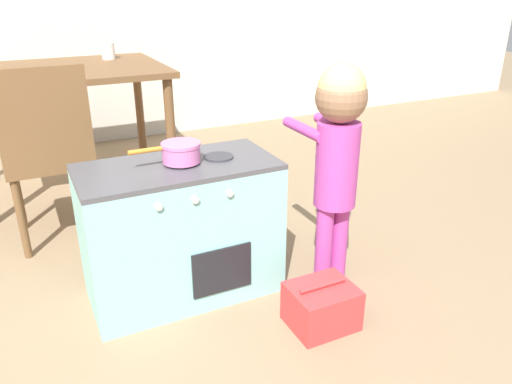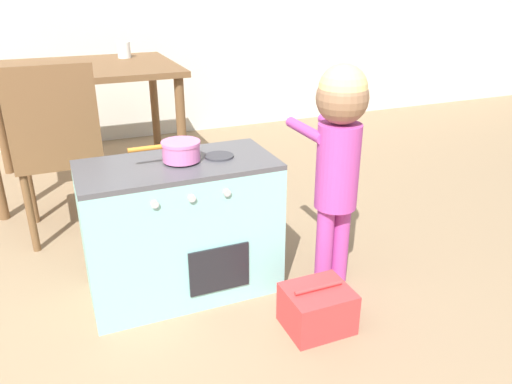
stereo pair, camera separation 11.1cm
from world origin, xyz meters
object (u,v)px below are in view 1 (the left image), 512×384
at_px(child_figure, 338,141).
at_px(dining_table, 65,83).
at_px(toy_pot, 180,151).
at_px(cup_on_table, 108,51).
at_px(dining_chair_near, 48,153).
at_px(play_kitchen, 182,230).
at_px(toy_basket, 321,306).

relative_size(child_figure, dining_table, 0.82).
bearing_deg(toy_pot, cup_on_table, 87.81).
distance_m(toy_pot, dining_chair_near, 0.82).
bearing_deg(play_kitchen, child_figure, -18.03).
xyz_separation_m(toy_basket, dining_chair_near, (-0.81, 1.13, 0.39)).
distance_m(play_kitchen, cup_on_table, 1.72).
xyz_separation_m(toy_pot, dining_table, (-0.25, 1.42, 0.03)).
bearing_deg(toy_basket, dining_table, 108.56).
bearing_deg(toy_pot, dining_chair_near, 122.34).
bearing_deg(toy_basket, dining_chair_near, 125.65).
distance_m(play_kitchen, dining_table, 1.49).
relative_size(dining_table, cup_on_table, 11.20).
bearing_deg(toy_pot, child_figure, -18.53).
relative_size(toy_pot, cup_on_table, 2.68).
distance_m(toy_pot, child_figure, 0.61).
bearing_deg(play_kitchen, dining_chair_near, 121.36).
distance_m(child_figure, toy_basket, 0.64).
distance_m(play_kitchen, toy_basket, 0.63).
relative_size(child_figure, cup_on_table, 9.16).
height_order(child_figure, dining_chair_near, child_figure).
distance_m(toy_basket, dining_chair_near, 1.45).
height_order(dining_table, dining_chair_near, dining_chair_near).
bearing_deg(cup_on_table, play_kitchen, -92.74).
height_order(child_figure, toy_basket, child_figure).
bearing_deg(dining_table, toy_basket, -71.44).
distance_m(toy_basket, cup_on_table, 2.23).
relative_size(toy_pot, toy_basket, 1.13).
relative_size(dining_table, dining_chair_near, 1.30).
xyz_separation_m(play_kitchen, dining_table, (-0.23, 1.42, 0.37)).
xyz_separation_m(toy_basket, dining_table, (-0.63, 1.87, 0.57)).
relative_size(child_figure, dining_chair_near, 1.06).
xyz_separation_m(child_figure, dining_chair_near, (-1.02, 0.88, -0.17)).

